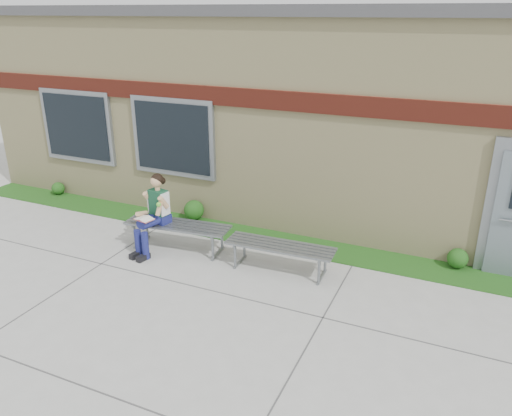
% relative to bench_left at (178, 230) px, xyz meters
% --- Properties ---
extents(ground, '(80.00, 80.00, 0.00)m').
position_rel_bench_left_xyz_m(ground, '(2.09, -1.56, -0.39)').
color(ground, '#9E9E99').
rests_on(ground, ground).
extents(grass_strip, '(16.00, 0.80, 0.02)m').
position_rel_bench_left_xyz_m(grass_strip, '(2.09, 1.04, -0.38)').
color(grass_strip, '#144512').
rests_on(grass_strip, ground).
extents(school_building, '(16.20, 6.22, 4.20)m').
position_rel_bench_left_xyz_m(school_building, '(2.09, 4.43, 1.71)').
color(school_building, beige).
rests_on(school_building, ground).
extents(bench_left, '(1.98, 0.73, 0.50)m').
position_rel_bench_left_xyz_m(bench_left, '(0.00, 0.00, 0.00)').
color(bench_left, slate).
rests_on(bench_left, ground).
extents(bench_right, '(1.85, 0.59, 0.48)m').
position_rel_bench_left_xyz_m(bench_right, '(2.00, 0.00, -0.02)').
color(bench_right, slate).
rests_on(bench_right, ground).
extents(girl, '(0.51, 0.88, 1.43)m').
position_rel_bench_left_xyz_m(girl, '(-0.35, -0.21, 0.37)').
color(girl, navy).
rests_on(girl, ground).
extents(shrub_west, '(0.30, 0.30, 0.30)m').
position_rel_bench_left_xyz_m(shrub_west, '(-4.17, 1.29, -0.22)').
color(shrub_west, '#144512').
rests_on(shrub_west, grass_strip).
extents(shrub_mid, '(0.42, 0.42, 0.42)m').
position_rel_bench_left_xyz_m(shrub_mid, '(-0.44, 1.29, -0.16)').
color(shrub_mid, '#144512').
rests_on(shrub_mid, grass_strip).
extents(shrub_east, '(0.34, 0.34, 0.34)m').
position_rel_bench_left_xyz_m(shrub_east, '(4.73, 1.29, -0.20)').
color(shrub_east, '#144512').
rests_on(shrub_east, grass_strip).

